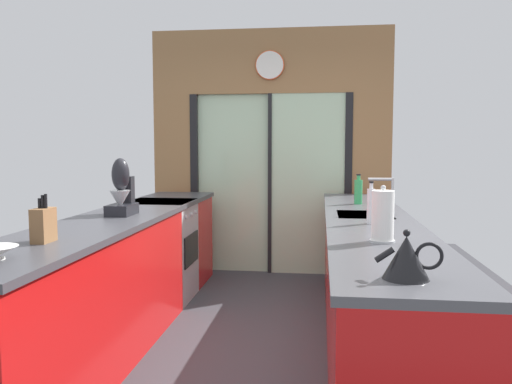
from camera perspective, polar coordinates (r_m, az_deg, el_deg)
The scene contains 12 objects.
ground_plane at distance 4.23m, azimuth -0.94°, elevation -14.77°, with size 5.04×7.60×0.02m, color #38383D.
back_wall_unit at distance 5.76m, azimuth 1.57°, elevation 6.10°, with size 2.64×0.12×2.70m.
left_counter_run at distance 3.89m, azimuth -15.55°, elevation -9.42°, with size 0.62×3.80×0.92m.
right_counter_run at distance 3.78m, azimuth 12.38°, elevation -9.81°, with size 0.62×3.80×0.92m.
sink_faucet at distance 3.93m, azimuth 14.38°, elevation 0.18°, with size 0.19×0.02×0.27m.
oven_range at distance 4.91m, azimuth -10.47°, elevation -6.39°, with size 0.60×0.60×0.92m.
knife_block at distance 2.96m, azimuth -22.40°, elevation -3.35°, with size 0.08×0.14×0.26m.
stand_mixer at distance 3.92m, azimuth -14.60°, elevation -0.13°, with size 0.17×0.27×0.42m.
kettle at distance 2.07m, azimuth 16.27°, elevation -6.94°, with size 0.26×0.18×0.19m.
soap_bottle_near at distance 3.46m, azimuth 12.56°, elevation -1.44°, with size 0.05×0.05×0.28m.
soap_bottle_far at distance 4.60m, azimuth 11.22°, elevation 0.09°, with size 0.07×0.07×0.26m.
paper_towel_roll at distance 2.82m, azimuth 13.80°, elevation -2.65°, with size 0.14×0.14×0.30m.
Camera 1 is at (0.56, -3.34, 1.43)m, focal length 36.27 mm.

